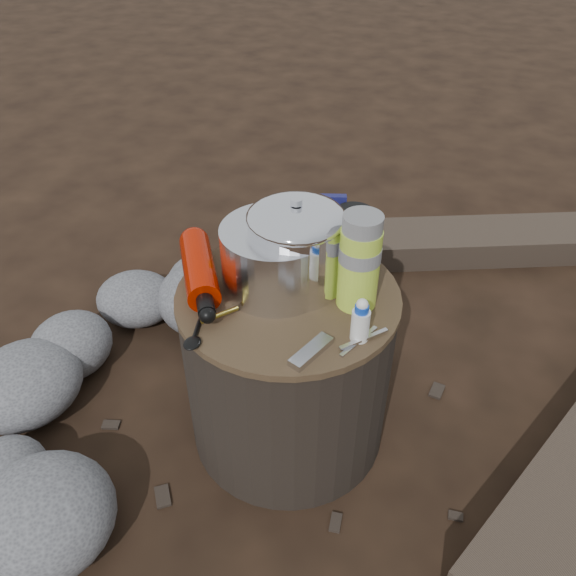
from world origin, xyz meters
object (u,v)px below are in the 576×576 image
(stump, at_px, (288,367))
(fuel_bottle, at_px, (199,269))
(thermos, at_px, (359,262))
(travel_mug, at_px, (353,236))
(camping_pot, at_px, (296,246))

(stump, height_order, fuel_bottle, fuel_bottle)
(thermos, distance_m, travel_mug, 0.18)
(camping_pot, relative_size, fuel_bottle, 0.69)
(thermos, xyz_separation_m, travel_mug, (-0.05, 0.16, -0.04))
(stump, bearing_deg, travel_mug, 61.82)
(camping_pot, xyz_separation_m, fuel_bottle, (-0.21, -0.07, -0.07))
(stump, relative_size, travel_mug, 3.90)
(stump, bearing_deg, fuel_bottle, -173.22)
(fuel_bottle, bearing_deg, stump, -25.22)
(thermos, bearing_deg, stump, -172.33)
(camping_pot, bearing_deg, fuel_bottle, -162.72)
(fuel_bottle, bearing_deg, camping_pot, -14.72)
(travel_mug, bearing_deg, stump, -118.18)
(fuel_bottle, distance_m, travel_mug, 0.37)
(stump, distance_m, camping_pot, 0.34)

